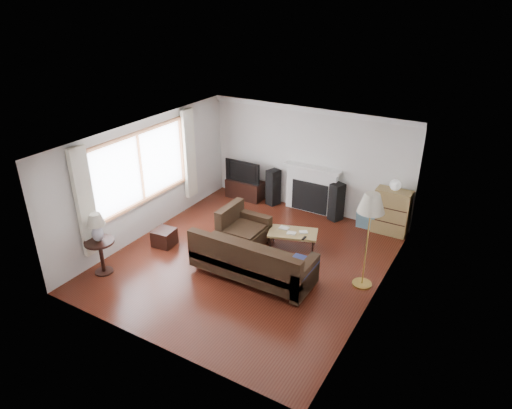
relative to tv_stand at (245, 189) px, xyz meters
The scene contains 17 objects.
room 3.14m from the tv_stand, 57.12° to the right, with size 5.10×5.60×2.54m.
window 3.12m from the tv_stand, 107.17° to the right, with size 0.12×2.74×1.54m, color brown.
curtain_near 4.45m from the tv_stand, 100.53° to the right, with size 0.10×0.35×2.10m, color white.
curtain_far 1.83m from the tv_stand, 123.60° to the right, with size 0.10×0.35×2.10m, color white.
fireplace 1.80m from the tv_stand, ahead, with size 1.40×0.26×1.15m, color white.
tv_stand is the anchor object (origin of this frame).
television 0.51m from the tv_stand, ahead, with size 0.96×0.13×0.55m, color black.
speaker_left 0.83m from the tv_stand, ahead, with size 0.25×0.30×0.90m, color black.
speaker_right 2.46m from the tv_stand, ahead, with size 0.25×0.30×0.89m, color black.
bookshelf 3.72m from the tv_stand, ahead, with size 0.74×0.35×1.02m, color olive.
globe_lamp 3.82m from the tv_stand, ahead, with size 0.24×0.24×0.24m, color white.
sectional_sofa 3.56m from the tv_stand, 56.09° to the right, with size 2.49×1.82×0.81m, color black.
coffee_table 2.72m from the tv_stand, 37.27° to the right, with size 0.99×0.54×0.39m, color olive.
footstool 2.89m from the tv_stand, 94.20° to the right, with size 0.42×0.42×0.35m, color black.
floor_lamp 4.45m from the tv_stand, 29.39° to the right, with size 0.47×0.47×1.82m, color gold.
side_table 4.29m from the tv_stand, 97.15° to the right, with size 0.55×0.55×0.69m, color black.
table_lamp 4.35m from the tv_stand, 97.15° to the right, with size 0.34×0.34×0.55m, color silver.
Camera 1 is at (4.03, -6.57, 4.92)m, focal length 32.00 mm.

